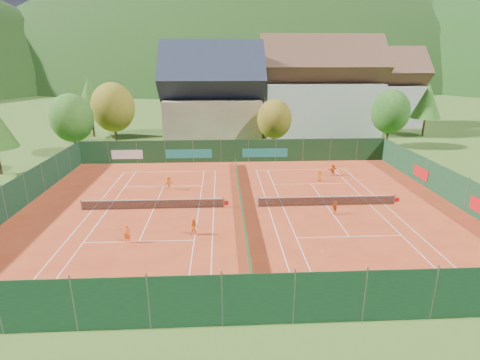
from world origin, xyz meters
name	(u,v)px	position (x,y,z in m)	size (l,w,h in m)	color
ground	(241,207)	(0.00, 0.00, -0.02)	(600.00, 600.00, 0.00)	#34541A
clay_pad	(241,207)	(0.00, 0.00, 0.01)	(40.00, 32.00, 0.01)	#AA3519
court_markings_left	(154,209)	(-8.00, 0.00, 0.01)	(11.03, 23.83, 0.00)	white
court_markings_right	(327,206)	(8.00, 0.00, 0.01)	(11.03, 23.83, 0.00)	white
tennis_net_left	(155,204)	(-7.85, 0.00, 0.51)	(13.30, 0.10, 1.02)	#59595B
tennis_net_right	(329,201)	(8.15, 0.00, 0.51)	(13.30, 0.10, 1.02)	#59595B
court_divider	(241,202)	(0.00, 0.00, 0.50)	(0.03, 28.80, 1.00)	#153B1C
fence_north	(231,151)	(-0.46, 15.99, 1.47)	(40.00, 0.10, 3.00)	#153B1D
fence_south	(258,300)	(0.00, -16.00, 1.50)	(40.00, 0.04, 3.00)	#143820
fence_west	(15,196)	(-20.00, 0.00, 1.50)	(0.04, 32.00, 3.00)	#13351F
fence_east	(454,188)	(20.00, 0.05, 1.48)	(0.09, 32.00, 3.00)	#13351D
chalet	(213,100)	(-3.00, 30.00, 6.62)	(16.20, 12.00, 16.00)	#C8B08D
hotel_block_a	(319,92)	(16.00, 36.00, 7.38)	(21.60, 11.00, 17.25)	silver
hotel_block_b	(377,92)	(30.00, 44.00, 6.62)	(17.28, 10.00, 15.50)	silver
tree_west_front	(72,118)	(-22.00, 20.00, 5.39)	(5.72, 5.72, 8.69)	#422617
tree_west_mid	(113,107)	(-18.00, 26.00, 6.07)	(6.44, 6.44, 9.78)	#412C17
tree_west_back	(90,98)	(-24.00, 34.00, 6.74)	(5.60, 5.60, 10.00)	#443018
tree_center	(274,119)	(6.00, 22.00, 4.72)	(5.01, 5.01, 7.60)	#49331A
tree_east_front	(390,112)	(24.00, 24.00, 5.39)	(5.72, 5.72, 8.69)	#482D19
tree_east_mid	(427,101)	(34.00, 32.00, 6.06)	(5.04, 5.04, 9.00)	#4B311A
tree_east_back	(365,93)	(26.00, 40.00, 6.74)	(7.15, 7.15, 10.86)	#4E2D1C
mountain_backdrop	(263,136)	(28.54, 233.48, -39.64)	(820.00, 530.00, 242.00)	black
ball_hopper	(461,272)	(12.84, -12.60, 0.56)	(0.34, 0.34, 0.80)	slate
loose_ball_0	(114,229)	(-10.46, -4.08, 0.03)	(0.07, 0.07, 0.07)	#CCD833
loose_ball_1	(323,251)	(5.34, -8.59, 0.03)	(0.07, 0.07, 0.07)	#CCD833
loose_ball_2	(259,187)	(2.16, 5.41, 0.03)	(0.07, 0.07, 0.07)	#CCD833
loose_ball_3	(227,177)	(-1.09, 9.22, 0.03)	(0.07, 0.07, 0.07)	#CCD833
player_left_near	(127,234)	(-8.79, -6.53, 0.71)	(0.52, 0.34, 1.43)	#F75D16
player_left_mid	(194,227)	(-3.91, -5.54, 0.68)	(0.66, 0.51, 1.36)	orange
player_left_far	(169,183)	(-7.26, 5.22, 0.78)	(1.00, 0.58, 1.55)	orange
player_right_near	(335,208)	(8.12, -2.07, 0.63)	(0.73, 0.31, 1.25)	#D45212
player_right_far_a	(319,176)	(9.14, 7.30, 0.64)	(0.63, 0.41, 1.29)	orange
player_right_far_b	(333,170)	(11.23, 9.30, 0.71)	(1.32, 0.42, 1.42)	#DE5813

